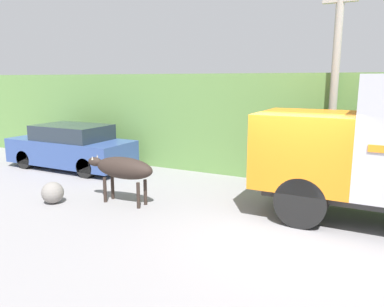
{
  "coord_description": "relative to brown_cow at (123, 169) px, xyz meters",
  "views": [
    {
      "loc": [
        1.56,
        -7.49,
        3.17
      ],
      "look_at": [
        -2.63,
        0.7,
        1.34
      ],
      "focal_mm": 35.0,
      "sensor_mm": 36.0,
      "label": 1
    }
  ],
  "objects": [
    {
      "name": "parked_suv",
      "position": [
        -4.08,
        2.31,
        -0.15
      ],
      "size": [
        4.63,
        1.87,
        1.58
      ],
      "rotation": [
        0.0,
        0.0,
        0.02
      ],
      "color": "#334C8C",
      "rests_on": "ground_plane"
    },
    {
      "name": "ground_plane",
      "position": [
        4.25,
        0.01,
        -0.92
      ],
      "size": [
        60.0,
        60.0,
        0.0
      ],
      "primitive_type": "plane",
      "color": "gray"
    },
    {
      "name": "hillside_embankment",
      "position": [
        4.25,
        7.09,
        0.75
      ],
      "size": [
        32.0,
        6.43,
        3.35
      ],
      "color": "#608C47",
      "rests_on": "ground_plane"
    },
    {
      "name": "brown_cow",
      "position": [
        0.0,
        0.0,
        0.0
      ],
      "size": [
        2.01,
        0.56,
        1.22
      ],
      "rotation": [
        0.0,
        0.0,
        -0.12
      ],
      "color": "#2D231E",
      "rests_on": "ground_plane"
    },
    {
      "name": "utility_pole",
      "position": [
        4.54,
        3.66,
        2.16
      ],
      "size": [
        0.9,
        0.22,
        5.93
      ],
      "color": "#9E998E",
      "rests_on": "ground_plane"
    },
    {
      "name": "pedestrian_on_hill",
      "position": [
        2.75,
        3.6,
        -0.08
      ],
      "size": [
        0.37,
        0.37,
        1.56
      ],
      "rotation": [
        0.0,
        0.0,
        3.13
      ],
      "color": "#38332D",
      "rests_on": "ground_plane"
    },
    {
      "name": "building_backdrop",
      "position": [
        -1.12,
        5.44,
        0.5
      ],
      "size": [
        5.62,
        2.7,
        2.81
      ],
      "color": "#B2BCAD",
      "rests_on": "ground_plane"
    },
    {
      "name": "roadside_rock",
      "position": [
        -1.64,
        -0.84,
        -0.64
      ],
      "size": [
        0.56,
        0.56,
        0.56
      ],
      "color": "gray",
      "rests_on": "ground_plane"
    }
  ]
}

